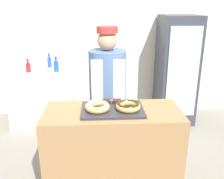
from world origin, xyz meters
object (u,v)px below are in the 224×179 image
object	(u,v)px
donut_chocolate_glaze	(128,106)
bottle_blue_b	(56,66)
serving_tray	(113,110)
bottle_red	(28,67)
baker_person	(108,97)
donut_light_glaze	(97,106)
brownie_back_left	(106,102)
bottle_blue	(49,62)
brownie_back_right	(117,101)
beverage_fridge	(176,70)
chest_freezer	(43,96)

from	to	relation	value
donut_chocolate_glaze	bottle_blue_b	distance (m)	1.85
serving_tray	donut_chocolate_glaze	distance (m)	0.15
bottle_red	serving_tray	bearing A→B (deg)	-53.04
donut_chocolate_glaze	baker_person	distance (m)	0.60
donut_light_glaze	bottle_red	xyz separation A→B (m)	(-1.05, 1.61, -0.01)
brownie_back_left	donut_light_glaze	bearing A→B (deg)	-118.35
donut_chocolate_glaze	bottle_blue	size ratio (longest dim) A/B	1.03
serving_tray	bottle_blue	size ratio (longest dim) A/B	2.57
brownie_back_left	bottle_blue	bearing A→B (deg)	116.69
donut_chocolate_glaze	brownie_back_right	world-z (taller)	donut_chocolate_glaze
donut_light_glaze	bottle_blue	distance (m)	2.05
donut_light_glaze	brownie_back_right	size ratio (longest dim) A/B	2.99
brownie_back_left	beverage_fridge	distance (m)	1.99
brownie_back_right	bottle_blue	world-z (taller)	bottle_blue
chest_freezer	brownie_back_left	bearing A→B (deg)	-58.13
baker_person	beverage_fridge	size ratio (longest dim) A/B	0.96
donut_light_glaze	donut_chocolate_glaze	distance (m)	0.29
brownie_back_right	donut_chocolate_glaze	bearing A→B (deg)	-61.65
serving_tray	donut_chocolate_glaze	bearing A→B (deg)	-9.67
donut_light_glaze	brownie_back_right	distance (m)	0.26
chest_freezer	bottle_blue	distance (m)	0.57
donut_light_glaze	brownie_back_left	size ratio (longest dim) A/B	2.99
donut_light_glaze	bottle_blue	size ratio (longest dim) A/B	1.03
serving_tray	bottle_blue_b	xyz separation A→B (m)	(-0.77, 1.59, 0.05)
serving_tray	brownie_back_left	size ratio (longest dim) A/B	7.44
brownie_back_left	chest_freezer	size ratio (longest dim) A/B	0.08
serving_tray	bottle_red	xyz separation A→B (m)	(-1.19, 1.59, 0.04)
beverage_fridge	bottle_blue_b	xyz separation A→B (m)	(-1.92, -0.14, 0.13)
donut_chocolate_glaze	beverage_fridge	world-z (taller)	beverage_fridge
donut_chocolate_glaze	donut_light_glaze	bearing A→B (deg)	180.00
donut_chocolate_glaze	bottle_blue_b	xyz separation A→B (m)	(-0.92, 1.61, 0.01)
beverage_fridge	bottle_blue_b	distance (m)	1.93
chest_freezer	donut_light_glaze	bearing A→B (deg)	-62.84
serving_tray	chest_freezer	size ratio (longest dim) A/B	0.60
beverage_fridge	bottle_blue_b	world-z (taller)	beverage_fridge
brownie_back_right	chest_freezer	distance (m)	2.01
bottle_blue	bottle_red	xyz separation A→B (m)	(-0.27, -0.28, -0.01)
donut_chocolate_glaze	serving_tray	bearing A→B (deg)	170.33
baker_person	bottle_blue_b	distance (m)	1.30
brownie_back_right	beverage_fridge	xyz separation A→B (m)	(1.09, 1.59, -0.11)
brownie_back_right	bottle_blue_b	xyz separation A→B (m)	(-0.83, 1.45, 0.03)
brownie_back_right	bottle_blue	xyz separation A→B (m)	(-0.98, 1.73, 0.02)
baker_person	beverage_fridge	world-z (taller)	beverage_fridge
donut_light_glaze	donut_chocolate_glaze	xyz separation A→B (m)	(0.29, 0.00, 0.00)
donut_chocolate_glaze	beverage_fridge	xyz separation A→B (m)	(1.00, 1.75, -0.12)
brownie_back_left	baker_person	distance (m)	0.41
serving_tray	baker_person	world-z (taller)	baker_person
serving_tray	donut_light_glaze	bearing A→B (deg)	-170.33
baker_person	bottle_red	size ratio (longest dim) A/B	8.46
chest_freezer	donut_chocolate_glaze	bearing A→B (deg)	-55.92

